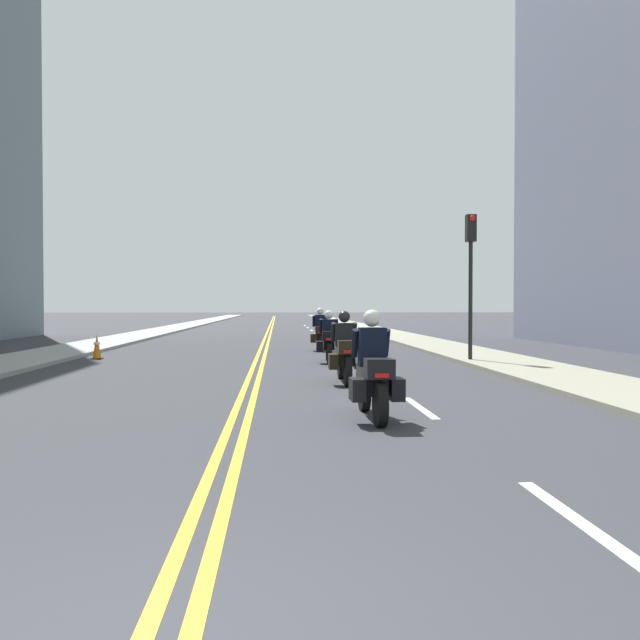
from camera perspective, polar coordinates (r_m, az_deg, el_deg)
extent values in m
plane|color=#313238|center=(51.11, -4.24, -0.73)|extent=(264.00, 264.00, 0.00)
cube|color=#989895|center=(51.69, -12.21, -0.66)|extent=(2.60, 144.00, 0.12)
cube|color=gray|center=(51.53, 3.76, -0.64)|extent=(2.60, 144.00, 0.12)
cube|color=yellow|center=(51.11, -4.37, -0.72)|extent=(0.12, 132.00, 0.01)
cube|color=yellow|center=(51.11, -4.10, -0.72)|extent=(0.12, 132.00, 0.01)
cube|color=silver|center=(5.85, 21.28, -15.70)|extent=(0.14, 2.40, 0.01)
cube|color=silver|center=(11.45, 8.44, -7.33)|extent=(0.14, 2.40, 0.01)
cube|color=silver|center=(17.32, 4.28, -4.43)|extent=(0.14, 2.40, 0.01)
cube|color=silver|center=(23.26, 2.25, -2.99)|extent=(0.14, 2.40, 0.01)
cube|color=silver|center=(29.22, 1.05, -2.14)|extent=(0.14, 2.40, 0.01)
cube|color=silver|center=(35.20, 0.26, -1.58)|extent=(0.14, 2.40, 0.01)
cube|color=silver|center=(41.18, -0.30, -1.18)|extent=(0.14, 2.40, 0.01)
cube|color=silver|center=(47.17, -0.72, -0.88)|extent=(0.14, 2.40, 0.01)
cube|color=silver|center=(53.16, -1.05, -0.65)|extent=(0.14, 2.40, 0.01)
cube|color=silver|center=(59.15, -1.31, -0.46)|extent=(0.14, 2.40, 0.01)
cylinder|color=black|center=(10.95, 3.76, -6.06)|extent=(0.15, 0.64, 0.63)
cylinder|color=black|center=(9.53, 5.13, -7.15)|extent=(0.15, 0.64, 0.63)
cube|color=silver|center=(10.91, 3.76, -4.31)|extent=(0.15, 0.32, 0.04)
cube|color=black|center=(10.20, 4.40, -5.01)|extent=(0.35, 1.12, 0.40)
cube|color=black|center=(9.54, 5.05, -4.12)|extent=(0.41, 0.37, 0.28)
cube|color=red|center=(9.36, 5.26, -4.71)|extent=(0.20, 0.04, 0.06)
cube|color=black|center=(9.74, 3.19, -5.90)|extent=(0.21, 0.45, 0.32)
cube|color=black|center=(9.84, 6.44, -5.83)|extent=(0.21, 0.45, 0.32)
cube|color=#B2C1CC|center=(10.63, 3.98, -2.71)|extent=(0.36, 0.13, 0.36)
cube|color=black|center=(10.11, 4.45, -2.28)|extent=(0.41, 0.27, 0.58)
cylinder|color=black|center=(10.22, 2.98, -1.96)|extent=(0.11, 0.28, 0.45)
cylinder|color=black|center=(10.30, 5.62, -1.94)|extent=(0.11, 0.28, 0.45)
sphere|color=white|center=(10.13, 4.42, 0.15)|extent=(0.26, 0.26, 0.26)
cylinder|color=black|center=(15.72, 1.78, -3.81)|extent=(0.12, 0.66, 0.66)
cylinder|color=black|center=(14.18, 2.38, -4.35)|extent=(0.12, 0.66, 0.66)
cube|color=silver|center=(15.70, 1.78, -2.54)|extent=(0.14, 0.32, 0.04)
cube|color=black|center=(14.93, 2.06, -3.00)|extent=(0.32, 1.18, 0.40)
cube|color=black|center=(14.22, 2.35, -2.32)|extent=(0.40, 0.36, 0.28)
cube|color=red|center=(14.04, 2.43, -2.69)|extent=(0.20, 0.03, 0.06)
cube|color=black|center=(14.45, 1.14, -3.53)|extent=(0.20, 0.44, 0.32)
cube|color=black|center=(14.51, 3.35, -3.52)|extent=(0.20, 0.44, 0.32)
cube|color=#B2C1CC|center=(15.40, 1.88, -1.45)|extent=(0.36, 0.12, 0.36)
cube|color=black|center=(14.85, 2.08, -1.25)|extent=(0.40, 0.26, 0.52)
cylinder|color=black|center=(14.98, 1.11, -1.04)|extent=(0.10, 0.28, 0.45)
cylinder|color=black|center=(15.03, 2.94, -1.03)|extent=(0.10, 0.28, 0.45)
sphere|color=black|center=(14.87, 2.07, 0.29)|extent=(0.26, 0.26, 0.26)
cylinder|color=black|center=(21.15, 0.69, -2.56)|extent=(0.17, 0.64, 0.64)
cylinder|color=black|center=(19.67, 0.80, -2.84)|extent=(0.17, 0.64, 0.64)
cube|color=silver|center=(21.13, 0.69, -1.64)|extent=(0.16, 0.33, 0.04)
cube|color=black|center=(20.39, 0.74, -1.91)|extent=(0.38, 1.14, 0.40)
cube|color=black|center=(19.72, 0.79, -1.37)|extent=(0.42, 0.38, 0.28)
cube|color=red|center=(19.53, 0.81, -1.63)|extent=(0.20, 0.04, 0.06)
cube|color=black|center=(19.95, -0.03, -2.26)|extent=(0.22, 0.45, 0.32)
cube|color=black|center=(19.97, 1.58, -2.26)|extent=(0.22, 0.45, 0.32)
cube|color=#B2C1CC|center=(20.85, 0.71, -0.79)|extent=(0.37, 0.14, 0.36)
cube|color=black|center=(20.32, 0.75, -0.64)|extent=(0.41, 0.28, 0.50)
cylinder|color=black|center=(20.47, 0.06, -0.49)|extent=(0.11, 0.29, 0.45)
cylinder|color=black|center=(20.48, 1.41, -0.49)|extent=(0.11, 0.29, 0.45)
sphere|color=white|center=(20.34, 0.75, 0.46)|extent=(0.26, 0.26, 0.26)
cylinder|color=black|center=(26.61, -0.06, -1.82)|extent=(0.13, 0.61, 0.61)
cylinder|color=black|center=(25.14, 0.07, -1.99)|extent=(0.13, 0.61, 0.61)
cube|color=silver|center=(26.59, -0.06, -1.12)|extent=(0.15, 0.32, 0.04)
cube|color=black|center=(25.86, 0.00, -1.28)|extent=(0.35, 1.13, 0.40)
cube|color=black|center=(25.19, 0.06, -0.85)|extent=(0.41, 0.37, 0.28)
cube|color=red|center=(25.00, 0.08, -1.05)|extent=(0.20, 0.03, 0.06)
cube|color=black|center=(25.41, -0.59, -1.55)|extent=(0.21, 0.44, 0.32)
cube|color=black|center=(25.43, 0.67, -1.55)|extent=(0.21, 0.44, 0.32)
cube|color=#B2C1CC|center=(26.32, -0.04, -0.41)|extent=(0.36, 0.13, 0.36)
cube|color=black|center=(25.79, 0.01, -0.20)|extent=(0.41, 0.27, 0.58)
cylinder|color=black|center=(25.93, -0.54, -0.08)|extent=(0.11, 0.28, 0.45)
cylinder|color=black|center=(25.95, 0.52, -0.08)|extent=(0.11, 0.28, 0.45)
sphere|color=white|center=(25.82, 0.00, 0.75)|extent=(0.26, 0.26, 0.26)
cube|color=black|center=(22.76, -18.37, -3.12)|extent=(0.35, 0.35, 0.03)
cone|color=orange|center=(22.74, -18.38, -2.13)|extent=(0.28, 0.28, 0.76)
cylinder|color=white|center=(22.73, -18.38, -1.90)|extent=(0.19, 0.19, 0.08)
cylinder|color=black|center=(20.41, 12.63, 1.52)|extent=(0.12, 0.12, 3.65)
cube|color=black|center=(20.54, 12.66, 7.60)|extent=(0.28, 0.28, 0.80)
sphere|color=red|center=(20.43, 12.78, 8.42)|extent=(0.18, 0.18, 0.18)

